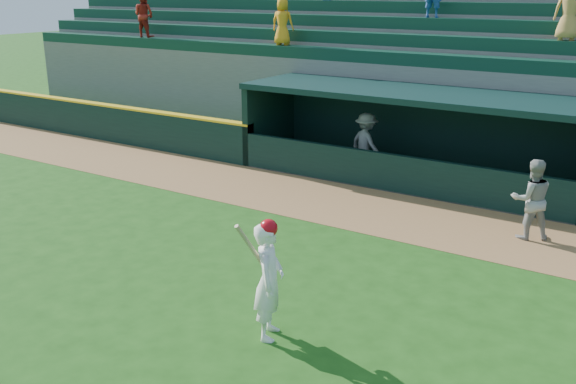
% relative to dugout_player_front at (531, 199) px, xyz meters
% --- Properties ---
extents(ground, '(120.00, 120.00, 0.00)m').
position_rel_dugout_player_front_xyz_m(ground, '(-3.78, -5.08, -0.86)').
color(ground, '#1D4D13').
rests_on(ground, ground).
extents(warning_track, '(40.00, 3.00, 0.01)m').
position_rel_dugout_player_front_xyz_m(warning_track, '(-3.78, -0.18, -0.86)').
color(warning_track, olive).
rests_on(warning_track, ground).
extents(field_wall_left, '(15.50, 0.30, 1.20)m').
position_rel_dugout_player_front_xyz_m(field_wall_left, '(-16.03, 1.47, -0.26)').
color(field_wall_left, black).
rests_on(field_wall_left, ground).
extents(wall_stripe_left, '(15.50, 0.32, 0.06)m').
position_rel_dugout_player_front_xyz_m(wall_stripe_left, '(-16.03, 1.47, 0.37)').
color(wall_stripe_left, yellow).
rests_on(wall_stripe_left, field_wall_left).
extents(dugout_player_front, '(1.05, 0.98, 1.72)m').
position_rel_dugout_player_front_xyz_m(dugout_player_front, '(0.00, 0.00, 0.00)').
color(dugout_player_front, '#969691').
rests_on(dugout_player_front, ground).
extents(dugout_player_inside, '(1.28, 1.04, 1.73)m').
position_rel_dugout_player_front_xyz_m(dugout_player_inside, '(-5.11, 2.61, 0.00)').
color(dugout_player_inside, '#A1A19C').
rests_on(dugout_player_inside, ground).
extents(dugout, '(9.40, 2.80, 2.46)m').
position_rel_dugout_player_front_xyz_m(dugout, '(-3.78, 2.92, 0.50)').
color(dugout, '#62625D').
rests_on(dugout, ground).
extents(stands, '(34.50, 6.27, 7.53)m').
position_rel_dugout_player_front_xyz_m(stands, '(-3.77, 7.49, 1.54)').
color(stands, slate).
rests_on(stands, ground).
extents(batter_at_plate, '(0.67, 0.87, 1.90)m').
position_rel_dugout_player_front_xyz_m(batter_at_plate, '(-2.33, -6.25, 0.08)').
color(batter_at_plate, white).
rests_on(batter_at_plate, ground).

